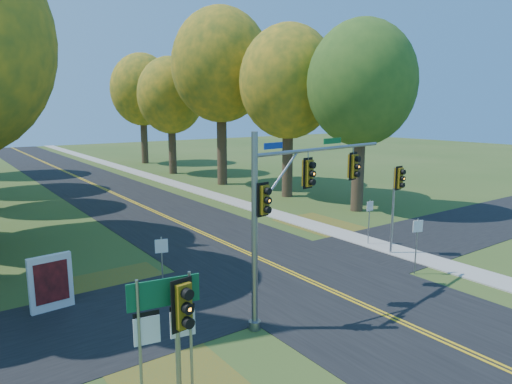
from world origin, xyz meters
TOP-DOWN VIEW (x-y plane):
  - ground at (0.00, 0.00)m, footprint 160.00×160.00m
  - road_main at (0.00, 0.00)m, footprint 8.00×160.00m
  - road_cross at (0.00, 2.00)m, footprint 60.00×6.00m
  - centerline_left at (-0.10, 0.00)m, footprint 0.10×160.00m
  - centerline_right at (0.10, 0.00)m, footprint 0.10×160.00m
  - sidewalk_east at (6.20, 0.00)m, footprint 1.60×160.00m
  - leaf_patch_w_near at (-6.50, 4.00)m, footprint 4.00×6.00m
  - leaf_patch_e at (6.80, 6.00)m, footprint 3.50×8.00m
  - tree_e_a at (11.57, 8.77)m, footprint 7.20×7.20m
  - tree_e_b at (10.97, 15.58)m, footprint 7.60×7.60m
  - tree_e_c at (9.88, 23.69)m, footprint 8.80×8.80m
  - tree_e_d at (9.26, 32.87)m, footprint 7.00×7.00m
  - tree_e_e at (10.47, 43.58)m, footprint 7.80×7.80m
  - traffic_mast at (-2.50, -0.95)m, footprint 6.87×1.46m
  - east_signal_pole at (5.65, 1.04)m, footprint 0.50×0.58m
  - ped_signal_pole at (-7.98, -3.71)m, footprint 0.53×0.61m
  - route_sign_cluster at (-8.28, -3.48)m, footprint 1.58×0.33m
  - info_kiosk at (-9.14, 4.10)m, footprint 1.45×0.32m
  - reg_sign_e_north at (5.91, 2.86)m, footprint 0.45×0.07m
  - reg_sign_e_south at (4.20, -1.15)m, footprint 0.45×0.18m
  - reg_sign_w at (-5.67, 2.54)m, footprint 0.45×0.17m

SIDE VIEW (x-z plane):
  - ground at x=0.00m, z-range 0.00..0.00m
  - leaf_patch_w_near at x=-6.50m, z-range 0.00..0.01m
  - leaf_patch_e at x=6.80m, z-range 0.00..0.01m
  - road_cross at x=0.00m, z-range 0.00..0.02m
  - road_main at x=0.00m, z-range 0.00..0.02m
  - centerline_left at x=-0.10m, z-range 0.02..0.03m
  - centerline_right at x=0.10m, z-range 0.02..0.03m
  - sidewalk_east at x=6.20m, z-range 0.00..0.06m
  - info_kiosk at x=-9.14m, z-range 0.00..2.00m
  - reg_sign_e_north at x=5.91m, z-range 0.44..2.80m
  - reg_sign_w at x=-5.67m, z-range 0.45..2.88m
  - reg_sign_e_south at x=4.20m, z-range 0.45..2.89m
  - route_sign_cluster at x=-8.28m, z-range 0.70..4.13m
  - ped_signal_pole at x=-7.98m, z-range 0.82..4.18m
  - east_signal_pole at x=5.65m, z-range 1.11..5.43m
  - traffic_mast at x=-2.50m, z-range 0.90..7.19m
  - tree_e_d at x=9.26m, z-range 2.08..14.40m
  - tree_e_a at x=11.57m, z-range 2.16..14.90m
  - tree_e_b at x=10.97m, z-range 2.23..15.56m
  - tree_e_e at x=10.47m, z-range 2.32..16.06m
  - tree_e_c at x=9.88m, z-range 2.77..18.56m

